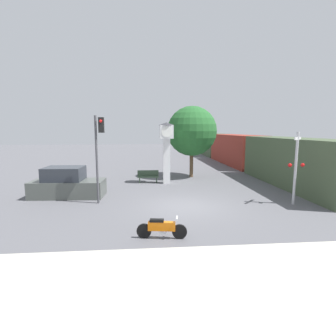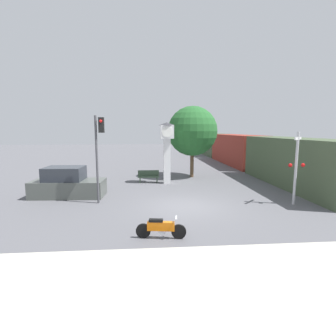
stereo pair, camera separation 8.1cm
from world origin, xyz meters
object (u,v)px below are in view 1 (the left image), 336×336
Objects in this scene: freight_train at (236,149)px; clock_tower at (166,143)px; railroad_crossing_signal at (296,165)px; street_tree at (192,131)px; parked_car at (67,184)px; bench at (148,176)px; traffic_light at (99,144)px; motorcycle at (162,228)px.

clock_tower is at bearing -130.33° from freight_train.
clock_tower is 8.91m from railroad_crossing_signal.
street_tree reaches higher than parked_car.
bench is (-7.73, 6.57, -1.63)m from railroad_crossing_signal.
traffic_light is 1.22× the size of railroad_crossing_signal.
parked_car is at bearing -141.48° from bench.
traffic_light is at bearing -115.78° from bench.
clock_tower is 13.95m from freight_train.
clock_tower reaches higher than bench.
street_tree is (-4.05, 8.62, 1.74)m from railroad_crossing_signal.
railroad_crossing_signal is at bearing -64.86° from street_tree.
street_tree is (-6.68, -8.14, 2.16)m from freight_train.
railroad_crossing_signal reaches higher than parked_car.
motorcycle is 8.49m from railroad_crossing_signal.
traffic_light is at bearing -128.35° from clock_tower.
street_tree is at bearing 29.15° from bench.
traffic_light is at bearing 129.27° from motorcycle.
freight_train is 22.95× the size of bench.
street_tree is (3.31, 12.50, 3.46)m from motorcycle.
bench is 0.37× the size of parked_car.
street_tree is (6.32, 7.52, 0.63)m from traffic_light.
freight_train is 7.78× the size of traffic_light.
freight_train is at bearing 44.53° from bench.
motorcycle is 10.45m from bench.
street_tree is (2.31, 2.45, 0.87)m from clock_tower.
motorcycle is at bearing -95.67° from clock_tower.
motorcycle is 0.48× the size of railroad_crossing_signal.
parked_car is (-15.22, -14.06, -0.95)m from freight_train.
traffic_light is 0.80× the size of street_tree.
freight_train is at bearing 49.67° from clock_tower.
parked_car is at bearing -150.88° from clock_tower.
freight_train is at bearing 50.63° from street_tree.
street_tree is at bearing 49.94° from traffic_light.
street_tree reaches higher than traffic_light.
freight_train reaches higher than parked_car.
parked_car reaches higher than bench.
parked_car is at bearing 136.61° from motorcycle.
traffic_light reaches higher than parked_car.
clock_tower is 1.05× the size of parked_car.
motorcycle is at bearing -104.83° from street_tree.
railroad_crossing_signal is (10.37, -1.11, -1.11)m from traffic_light.
railroad_crossing_signal is (-2.63, -16.76, 0.42)m from freight_train.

